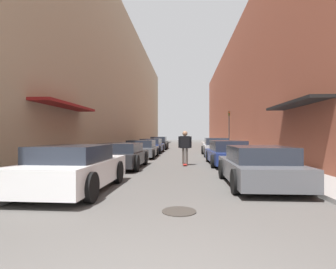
% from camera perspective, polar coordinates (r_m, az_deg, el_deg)
% --- Properties ---
extents(ground, '(118.33, 118.33, 0.00)m').
position_cam_1_polar(ground, '(23.78, 2.92, -3.87)').
color(ground, '#4C4947').
extents(curb_strip_left, '(1.80, 53.79, 0.12)m').
position_cam_1_polar(curb_strip_left, '(29.55, -5.87, -3.02)').
color(curb_strip_left, gray).
rests_on(curb_strip_left, ground).
extents(curb_strip_right, '(1.80, 53.79, 0.12)m').
position_cam_1_polar(curb_strip_right, '(29.45, 12.03, -3.03)').
color(curb_strip_right, gray).
rests_on(curb_strip_right, ground).
extents(building_row_left, '(4.90, 53.79, 13.92)m').
position_cam_1_polar(building_row_left, '(30.61, -11.31, 10.05)').
color(building_row_left, tan).
rests_on(building_row_left, ground).
extents(building_row_right, '(4.90, 53.79, 12.50)m').
position_cam_1_polar(building_row_right, '(30.33, 17.52, 8.79)').
color(building_row_right, brown).
rests_on(building_row_right, ground).
extents(parked_car_left_0, '(2.01, 4.04, 1.28)m').
position_cam_1_polar(parked_car_left_0, '(7.79, -19.76, -6.96)').
color(parked_car_left_0, silver).
rests_on(parked_car_left_0, ground).
extents(parked_car_left_1, '(2.02, 4.09, 1.18)m').
position_cam_1_polar(parked_car_left_1, '(12.65, -9.98, -4.53)').
color(parked_car_left_1, '#232326').
rests_on(parked_car_left_1, ground).
extents(parked_car_left_2, '(2.07, 4.03, 1.21)m').
position_cam_1_polar(parked_car_left_2, '(18.13, -5.74, -3.20)').
color(parked_car_left_2, '#515459').
rests_on(parked_car_left_2, ground).
extents(parked_car_left_3, '(1.95, 4.64, 1.23)m').
position_cam_1_polar(parked_car_left_3, '(23.03, -3.64, -2.50)').
color(parked_car_left_3, navy).
rests_on(parked_car_left_3, ground).
extents(parked_car_left_4, '(1.90, 4.54, 1.37)m').
position_cam_1_polar(parked_car_left_4, '(28.83, -1.99, -1.91)').
color(parked_car_left_4, black).
rests_on(parked_car_left_4, ground).
extents(parked_car_right_0, '(2.02, 4.07, 1.22)m').
position_cam_1_polar(parked_car_right_0, '(8.55, 19.05, -6.59)').
color(parked_car_right_0, '#515459').
rests_on(parked_car_right_0, ground).
extents(parked_car_right_1, '(1.91, 4.58, 1.27)m').
position_cam_1_polar(parked_car_right_1, '(14.02, 12.70, -4.00)').
color(parked_car_right_1, navy).
rests_on(parked_car_right_1, ground).
extents(parked_car_right_2, '(1.98, 4.66, 1.34)m').
position_cam_1_polar(parked_car_right_2, '(20.04, 10.40, -2.71)').
color(parked_car_right_2, '#B7B7BC').
rests_on(parked_car_right_2, ground).
extents(skateboarder, '(0.68, 0.78, 1.77)m').
position_cam_1_polar(skateboarder, '(13.43, 3.72, -2.12)').
color(skateboarder, '#B2231E').
rests_on(skateboarder, ground).
extents(manhole_cover, '(0.70, 0.70, 0.02)m').
position_cam_1_polar(manhole_cover, '(5.55, 2.43, -16.36)').
color(manhole_cover, '#332D28').
rests_on(manhole_cover, ground).
extents(traffic_light, '(0.16, 0.22, 3.91)m').
position_cam_1_polar(traffic_light, '(27.96, 13.15, 1.83)').
color(traffic_light, '#2D2D2D').
rests_on(traffic_light, curb_strip_right).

